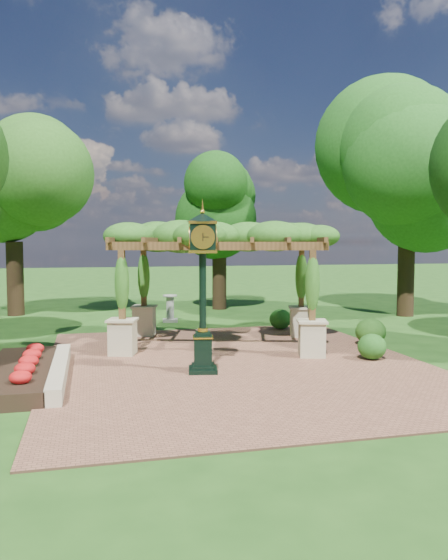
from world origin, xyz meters
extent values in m
plane|color=#1E4714|center=(0.00, 0.00, 0.00)|extent=(120.00, 120.00, 0.00)
cube|color=brown|center=(0.00, 1.00, 0.02)|extent=(10.00, 12.00, 0.04)
cube|color=#C6B793|center=(-4.60, 0.50, 0.20)|extent=(0.35, 5.00, 0.40)
cube|color=red|center=(-5.50, 0.50, 0.18)|extent=(1.50, 5.00, 0.36)
cube|color=black|center=(-1.10, 0.25, 0.09)|extent=(0.83, 0.83, 0.11)
cube|color=black|center=(-1.10, 0.25, 0.58)|extent=(0.52, 0.52, 0.81)
cube|color=gold|center=(-1.10, 0.25, 0.93)|extent=(0.58, 0.58, 0.04)
cylinder|color=black|center=(-1.10, 0.25, 2.10)|extent=(0.21, 0.21, 2.06)
cube|color=black|center=(-1.10, 0.25, 3.44)|extent=(0.73, 0.73, 0.63)
cylinder|color=beige|center=(-1.16, -0.07, 3.44)|extent=(0.53, 0.12, 0.54)
cone|color=black|center=(-1.10, 0.25, 3.93)|extent=(0.93, 0.93, 0.22)
sphere|color=gold|center=(-1.10, 0.25, 4.07)|extent=(0.13, 0.13, 0.13)
cube|color=#C2B890|center=(-2.95, 2.92, 0.53)|extent=(0.89, 0.89, 0.99)
cube|color=brown|center=(-2.95, 2.92, 2.10)|extent=(0.22, 0.22, 2.03)
cube|color=#C2B890|center=(2.32, 1.36, 0.53)|extent=(0.89, 0.89, 0.99)
cube|color=brown|center=(2.32, 1.36, 2.10)|extent=(0.22, 0.22, 2.03)
cube|color=#C2B890|center=(-2.02, 6.08, 0.53)|extent=(0.89, 0.89, 0.99)
cube|color=brown|center=(-2.02, 6.08, 2.10)|extent=(0.22, 0.22, 2.03)
cube|color=#C2B890|center=(3.26, 4.52, 0.53)|extent=(0.89, 0.89, 0.99)
cube|color=brown|center=(3.26, 4.52, 2.10)|extent=(0.22, 0.22, 2.03)
cube|color=brown|center=(-0.31, 2.14, 3.21)|extent=(6.16, 1.95, 0.24)
cube|color=brown|center=(0.62, 5.30, 3.21)|extent=(6.16, 1.95, 0.24)
ellipsoid|color=#2A5D1A|center=(0.15, 3.72, 3.50)|extent=(7.23, 5.60, 1.10)
cube|color=gray|center=(-0.63, 9.35, 0.06)|extent=(0.70, 0.70, 0.11)
cylinder|color=gray|center=(-0.63, 9.35, 0.56)|extent=(0.35, 0.35, 1.01)
cylinder|color=gray|center=(-0.63, 9.35, 1.09)|extent=(0.66, 0.66, 0.06)
ellipsoid|color=#1E5017|center=(3.79, 0.56, 0.40)|extent=(1.01, 1.01, 0.72)
ellipsoid|color=#234F16|center=(4.81, 2.48, 0.47)|extent=(1.23, 1.23, 0.86)
ellipsoid|color=#1E5619|center=(3.11, 6.20, 0.42)|extent=(1.02, 1.02, 0.76)
cylinder|color=black|center=(-7.13, 13.03, 1.67)|extent=(0.74, 0.74, 3.34)
ellipsoid|color=#275518|center=(-7.13, 13.03, 5.98)|extent=(4.88, 4.88, 5.27)
cylinder|color=black|center=(2.37, 13.06, 1.44)|extent=(0.69, 0.69, 2.88)
ellipsoid|color=#143F0F|center=(2.37, 13.06, 5.15)|extent=(3.67, 3.67, 4.55)
cylinder|color=#322213|center=(9.91, 8.62, 1.80)|extent=(0.73, 0.73, 3.60)
ellipsoid|color=#1F5618|center=(9.91, 8.62, 6.45)|extent=(5.74, 5.74, 5.69)
camera|label=1|loc=(-3.84, -13.09, 3.32)|focal=35.00mm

